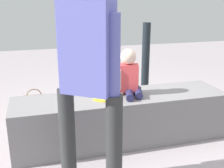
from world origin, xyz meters
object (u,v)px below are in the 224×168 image
object	(u,v)px
adult_standing	(88,63)
cake_plate	(104,97)
party_cup_red	(167,106)
water_bottle_near_gift	(71,104)
handbag_black_leather	(99,101)
child_seated	(129,75)
water_bottle_far_side	(75,112)
handbag_brown_canvas	(35,102)
gift_bag	(50,116)

from	to	relation	value
adult_standing	cake_plate	bearing A→B (deg)	67.93
adult_standing	party_cup_red	world-z (taller)	adult_standing
water_bottle_near_gift	party_cup_red	size ratio (longest dim) A/B	2.42
handbag_black_leather	cake_plate	bearing A→B (deg)	-100.03
child_seated	cake_plate	distance (m)	0.35
cake_plate	party_cup_red	xyz separation A→B (m)	(1.07, 0.67, -0.48)
child_seated	water_bottle_far_side	world-z (taller)	child_seated
water_bottle_far_side	handbag_brown_canvas	distance (m)	0.69
party_cup_red	child_seated	bearing A→B (deg)	-141.57
child_seated	adult_standing	size ratio (longest dim) A/B	0.28
gift_bag	water_bottle_far_side	xyz separation A→B (m)	(0.32, 0.09, -0.03)
cake_plate	handbag_black_leather	bearing A→B (deg)	79.97
adult_standing	water_bottle_far_side	xyz separation A→B (m)	(0.08, 1.40, -0.95)
gift_bag	water_bottle_far_side	bearing A→B (deg)	14.94
cake_plate	handbag_brown_canvas	xyz separation A→B (m)	(-0.69, 1.19, -0.42)
water_bottle_near_gift	water_bottle_far_side	size ratio (longest dim) A/B	1.08
child_seated	gift_bag	size ratio (longest dim) A/B	1.71
child_seated	water_bottle_far_side	bearing A→B (deg)	127.21
adult_standing	water_bottle_far_side	world-z (taller)	adult_standing
child_seated	party_cup_red	size ratio (longest dim) A/B	5.30
water_bottle_near_gift	party_cup_red	xyz separation A→B (m)	(1.29, -0.29, -0.06)
child_seated	water_bottle_far_side	xyz separation A→B (m)	(-0.49, 0.64, -0.62)
cake_plate	handbag_brown_canvas	size ratio (longest dim) A/B	0.76
handbag_brown_canvas	party_cup_red	bearing A→B (deg)	-16.23
handbag_black_leather	handbag_brown_canvas	bearing A→B (deg)	164.94
adult_standing	handbag_black_leather	bearing A→B (deg)	74.67
handbag_brown_canvas	adult_standing	bearing A→B (deg)	-77.97
child_seated	cake_plate	world-z (taller)	child_seated
adult_standing	gift_bag	world-z (taller)	adult_standing
water_bottle_near_gift	handbag_black_leather	bearing A→B (deg)	-1.53
party_cup_red	handbag_brown_canvas	bearing A→B (deg)	163.77
gift_bag	water_bottle_near_gift	xyz separation A→B (m)	(0.31, 0.36, -0.02)
cake_plate	gift_bag	bearing A→B (deg)	130.74
handbag_black_leather	water_bottle_near_gift	bearing A→B (deg)	178.47
gift_bag	party_cup_red	bearing A→B (deg)	2.33
cake_plate	handbag_black_leather	world-z (taller)	cake_plate
gift_bag	party_cup_red	size ratio (longest dim) A/B	3.09
cake_plate	water_bottle_far_side	world-z (taller)	cake_plate
handbag_black_leather	adult_standing	bearing A→B (deg)	-105.33
cake_plate	water_bottle_far_side	bearing A→B (deg)	106.24
party_cup_red	cake_plate	bearing A→B (deg)	-147.79
cake_plate	party_cup_red	size ratio (longest dim) A/B	2.46
gift_bag	handbag_brown_canvas	world-z (taller)	handbag_brown_canvas
child_seated	party_cup_red	distance (m)	1.21
child_seated	water_bottle_near_gift	distance (m)	1.21
water_bottle_near_gift	handbag_brown_canvas	world-z (taller)	handbag_brown_canvas
party_cup_red	handbag_brown_canvas	xyz separation A→B (m)	(-1.76, 0.51, 0.06)
water_bottle_far_side	handbag_brown_canvas	world-z (taller)	handbag_brown_canvas
child_seated	gift_bag	xyz separation A→B (m)	(-0.81, 0.56, -0.59)
water_bottle_near_gift	water_bottle_far_side	distance (m)	0.27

